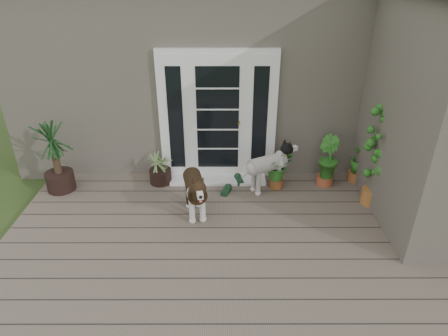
{
  "coord_description": "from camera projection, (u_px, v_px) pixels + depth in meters",
  "views": [
    {
      "loc": [
        -0.11,
        -3.38,
        3.43
      ],
      "look_at": [
        -0.1,
        1.75,
        0.7
      ],
      "focal_mm": 31.32,
      "sensor_mm": 36.0,
      "label": 1
    }
  ],
  "objects": [
    {
      "name": "door_step",
      "position": [
        218.0,
        179.0,
        6.64
      ],
      "size": [
        1.6,
        0.4,
        0.05
      ],
      "primitive_type": "cube",
      "color": "white",
      "rests_on": "deck"
    },
    {
      "name": "herb_c",
      "position": [
        359.0,
        166.0,
        6.53
      ],
      "size": [
        0.48,
        0.48,
        0.56
      ],
      "primitive_type": "imported",
      "rotation": [
        0.0,
        0.0,
        4.23
      ],
      "color": "#214E16",
      "rests_on": "deck"
    },
    {
      "name": "brindle_dog",
      "position": [
        195.0,
        193.0,
        5.6
      ],
      "size": [
        0.54,
        0.92,
        0.72
      ],
      "primitive_type": null,
      "rotation": [
        0.0,
        0.0,
        3.35
      ],
      "color": "#2F2011",
      "rests_on": "deck"
    },
    {
      "name": "house_main",
      "position": [
        229.0,
        65.0,
        7.97
      ],
      "size": [
        7.4,
        4.0,
        3.1
      ],
      "primitive_type": "cube",
      "color": "#665E54",
      "rests_on": "ground"
    },
    {
      "name": "herb_a",
      "position": [
        277.0,
        171.0,
        6.32
      ],
      "size": [
        0.6,
        0.6,
        0.59
      ],
      "primitive_type": "imported",
      "rotation": [
        0.0,
        0.0,
        0.35
      ],
      "color": "#164E1A",
      "rests_on": "deck"
    },
    {
      "name": "door_unit",
      "position": [
        218.0,
        116.0,
        6.32
      ],
      "size": [
        1.9,
        0.14,
        2.15
      ],
      "primitive_type": "cube",
      "color": "white",
      "rests_on": "deck"
    },
    {
      "name": "white_dog",
      "position": [
        267.0,
        171.0,
        6.22
      ],
      "size": [
        0.9,
        0.71,
        0.69
      ],
      "primitive_type": null,
      "rotation": [
        0.0,
        0.0,
        -1.07
      ],
      "color": "white",
      "rests_on": "deck"
    },
    {
      "name": "deck",
      "position": [
        232.0,
        263.0,
        4.92
      ],
      "size": [
        6.2,
        4.6,
        0.12
      ],
      "primitive_type": "cube",
      "color": "#6B5B4C",
      "rests_on": "ground"
    },
    {
      "name": "yucca",
      "position": [
        55.0,
        156.0,
        6.11
      ],
      "size": [
        1.0,
        1.0,
        1.22
      ],
      "primitive_type": null,
      "rotation": [
        0.0,
        0.0,
        0.21
      ],
      "color": "#113314",
      "rests_on": "deck"
    },
    {
      "name": "clog_left",
      "position": [
        239.0,
        180.0,
        6.58
      ],
      "size": [
        0.21,
        0.34,
        0.09
      ],
      "primitive_type": null,
      "rotation": [
        0.0,
        0.0,
        0.2
      ],
      "color": "#14331C",
      "rests_on": "deck"
    },
    {
      "name": "herb_b",
      "position": [
        326.0,
        167.0,
        6.39
      ],
      "size": [
        0.52,
        0.52,
        0.63
      ],
      "primitive_type": "imported",
      "rotation": [
        0.0,
        0.0,
        1.84
      ],
      "color": "#194E16",
      "rests_on": "deck"
    },
    {
      "name": "clog_right",
      "position": [
        226.0,
        190.0,
        6.27
      ],
      "size": [
        0.24,
        0.33,
        0.09
      ],
      "primitive_type": null,
      "rotation": [
        0.0,
        0.0,
        -0.35
      ],
      "color": "black",
      "rests_on": "deck"
    },
    {
      "name": "spider_plant",
      "position": [
        160.0,
        165.0,
        6.44
      ],
      "size": [
        0.77,
        0.77,
        0.64
      ],
      "primitive_type": null,
      "rotation": [
        0.0,
        0.0,
        0.34
      ],
      "color": "#95BB73",
      "rests_on": "deck"
    },
    {
      "name": "sapling",
      "position": [
        381.0,
        153.0,
        5.63
      ],
      "size": [
        0.56,
        0.56,
        1.72
      ],
      "primitive_type": null,
      "rotation": [
        0.0,
        0.0,
        0.11
      ],
      "color": "#225F1B",
      "rests_on": "deck"
    }
  ]
}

